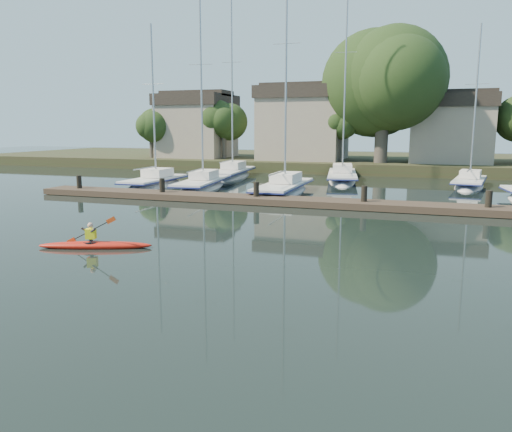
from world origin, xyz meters
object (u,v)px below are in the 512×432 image
(kayak, at_px, (95,244))
(sailboat_6, at_px, (342,183))
(sailboat_2, at_px, (284,197))
(sailboat_0, at_px, (155,189))
(sailboat_7, at_px, (469,189))
(sailboat_1, at_px, (202,192))
(dock, at_px, (308,202))
(sailboat_5, at_px, (232,180))

(kayak, relative_size, sailboat_6, 0.23)
(kayak, distance_m, sailboat_2, 16.63)
(kayak, distance_m, sailboat_0, 18.66)
(sailboat_7, bearing_deg, kayak, -111.62)
(kayak, bearing_deg, sailboat_7, 40.69)
(sailboat_1, height_order, sailboat_6, sailboat_6)
(sailboat_0, xyz_separation_m, sailboat_1, (3.77, -0.05, 0.01))
(dock, bearing_deg, sailboat_0, 157.78)
(sailboat_6, height_order, sailboat_7, sailboat_6)
(sailboat_7, bearing_deg, sailboat_6, -179.30)
(kayak, bearing_deg, sailboat_2, 62.50)
(dock, xyz_separation_m, sailboat_5, (-9.70, 13.23, -0.41))
(sailboat_0, xyz_separation_m, sailboat_7, (21.52, 7.23, 0.02))
(kayak, relative_size, sailboat_1, 0.27)
(sailboat_2, height_order, sailboat_6, sailboat_6)
(sailboat_0, distance_m, sailboat_1, 3.77)
(kayak, xyz_separation_m, sailboat_6, (4.69, 25.58, -0.35))
(sailboat_0, relative_size, sailboat_6, 0.74)
(sailboat_0, bearing_deg, sailboat_5, 70.66)
(dock, bearing_deg, sailboat_1, 149.92)
(sailboat_5, relative_size, sailboat_7, 1.31)
(sailboat_2, height_order, sailboat_5, sailboat_5)
(sailboat_2, relative_size, sailboat_6, 0.94)
(sailboat_1, distance_m, sailboat_5, 8.25)
(dock, height_order, sailboat_5, sailboat_5)
(sailboat_7, bearing_deg, dock, -117.87)
(sailboat_2, distance_m, sailboat_5, 11.26)
(dock, relative_size, sailboat_0, 2.69)
(sailboat_1, bearing_deg, sailboat_5, 89.78)
(kayak, relative_size, sailboat_2, 0.25)
(kayak, xyz_separation_m, sailboat_5, (-4.70, 25.23, -0.36))
(kayak, height_order, dock, kayak)
(sailboat_6, bearing_deg, kayak, -109.60)
(sailboat_6, bearing_deg, sailboat_7, -16.90)
(sailboat_2, xyz_separation_m, sailboat_6, (2.32, 9.12, 0.00))
(sailboat_6, bearing_deg, sailboat_2, -113.50)
(sailboat_0, height_order, sailboat_5, sailboat_5)
(dock, xyz_separation_m, sailboat_0, (-12.48, 5.10, -0.41))
(sailboat_1, distance_m, sailboat_2, 6.10)
(sailboat_1, bearing_deg, sailboat_2, -12.63)
(dock, height_order, sailboat_6, sailboat_6)
(sailboat_2, xyz_separation_m, sailboat_5, (-7.07, 8.77, -0.00))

